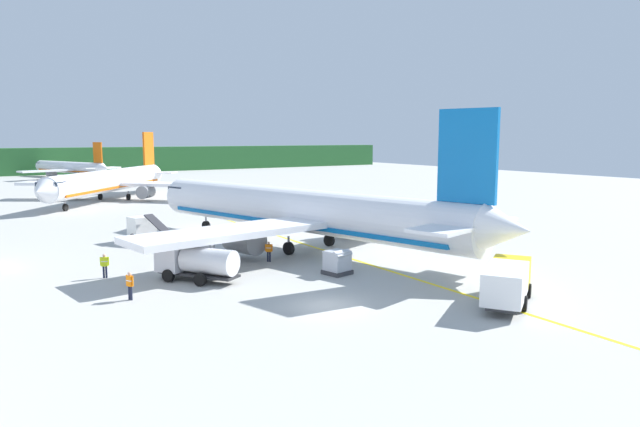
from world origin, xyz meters
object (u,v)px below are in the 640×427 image
Objects in this scene: cargo_container_near at (337,262)px; crew_loader_left at (130,283)px; airliner_foreground at (302,211)px; airliner_far_taxiway at (70,168)px; airliner_mid_apron at (111,181)px; cargo_container_mid at (204,250)px; crew_marshaller at (105,264)px; service_truck_catering at (507,281)px; service_truck_fuel at (196,261)px; service_truck_pushback at (149,231)px; crew_loader_right at (269,250)px.

crew_loader_left is at bearing 175.02° from cargo_container_near.
airliner_far_taxiway is (-3.24, 106.71, -0.89)m from airliner_foreground.
airliner_far_taxiway is (2.58, 57.14, -0.59)m from airliner_mid_apron.
cargo_container_mid is 8.05m from crew_marshaller.
cargo_container_near reaches higher than crew_loader_left.
cargo_container_near is at bearing 110.61° from service_truck_catering.
service_truck_fuel is 3.37× the size of crew_loader_left.
crew_marshaller is at bearing 91.33° from crew_loader_left.
service_truck_pushback is at bearing 136.49° from airliner_foreground.
cargo_container_mid reaches higher than cargo_container_near.
crew_loader_right is (12.30, -1.43, -0.07)m from crew_marshaller.
airliner_mid_apron is at bearing 79.00° from crew_loader_left.
service_truck_catering reaches higher than crew_loader_left.
airliner_mid_apron reaches higher than airliner_far_taxiway.
cargo_container_mid is at bearing -93.98° from airliner_mid_apron.
crew_loader_left is at bearing -101.00° from airliner_mid_apron.
cargo_container_near is at bearing -67.37° from service_truck_pushback.
service_truck_pushback is (-7.59, -96.43, -1.33)m from airliner_far_taxiway.
airliner_mid_apron reaches higher than cargo_container_mid.
airliner_far_taxiway reaches higher than service_truck_fuel.
airliner_mid_apron is 52.54m from crew_marshaller.
service_truck_pushback is at bearing 85.95° from service_truck_fuel.
crew_loader_right is (-4.92, -3.11, -2.43)m from airliner_foreground.
airliner_foreground is at bearing -43.51° from service_truck_pushback.
service_truck_fuel reaches higher than cargo_container_mid.
crew_marshaller is (-14.64, 7.84, 0.15)m from cargo_container_near.
service_truck_pushback is at bearing -97.27° from airliner_mid_apron.
cargo_container_near is 1.25× the size of crew_loader_right.
crew_loader_right is at bearing 110.42° from service_truck_catering.
service_truck_catering is at bearing -62.03° from cargo_container_mid.
airliner_foreground reaches higher than cargo_container_near.
cargo_container_mid is at bearing 64.56° from service_truck_fuel.
airliner_foreground reaches higher than airliner_far_taxiway.
airliner_far_taxiway reaches higher than service_truck_catering.
crew_loader_left is at bearing -154.16° from airliner_foreground.
service_truck_pushback is 21.46m from cargo_container_near.
airliner_mid_apron is 50.01m from cargo_container_mid.
cargo_container_mid is (-11.10, 20.90, -0.48)m from service_truck_catering.
cargo_container_near is 1.16× the size of crew_loader_left.
service_truck_fuel is at bearing -94.43° from airliner_far_taxiway.
service_truck_fuel is at bearing -115.44° from cargo_container_mid.
airliner_foreground reaches higher than service_truck_catering.
service_truck_pushback is at bearing 111.89° from service_truck_catering.
airliner_foreground reaches higher than crew_loader_left.
cargo_container_near is 0.91× the size of cargo_container_mid.
airliner_far_taxiway reaches higher than service_truck_pushback.
airliner_foreground is 106.76m from airliner_far_taxiway.
service_truck_catering is 3.28× the size of cargo_container_near.
airliner_far_taxiway reaches higher than cargo_container_mid.
airliner_far_taxiway reaches higher than crew_loader_right.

